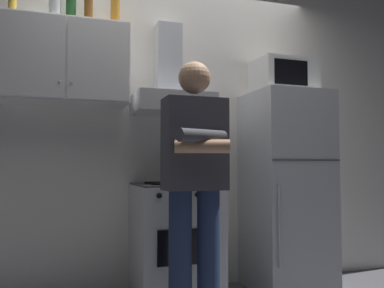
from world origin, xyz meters
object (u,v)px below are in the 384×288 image
(range_hood, at_px, (171,90))
(microwave, at_px, (284,77))
(bottle_spice_jar, at_px, (12,7))
(bottle_liquor_amber, at_px, (115,11))
(refrigerator, at_px, (286,190))
(stove_oven, at_px, (175,242))
(upper_cabinet, at_px, (65,63))
(bottle_beer_brown, at_px, (89,7))
(cooking_pot, at_px, (197,176))
(bottle_canister_steel, at_px, (55,10))
(bottle_wine_green, at_px, (71,4))
(person_standing, at_px, (195,182))

(range_hood, height_order, microwave, range_hood)
(bottle_spice_jar, distance_m, bottle_liquor_amber, 0.72)
(refrigerator, height_order, bottle_liquor_amber, bottle_liquor_amber)
(stove_oven, height_order, bottle_spice_jar, bottle_spice_jar)
(bottle_liquor_amber, bearing_deg, microwave, -4.37)
(upper_cabinet, distance_m, bottle_beer_brown, 0.46)
(stove_oven, distance_m, cooking_pot, 0.52)
(bottle_canister_steel, xyz_separation_m, bottle_wine_green, (0.11, 0.02, 0.06))
(range_hood, bearing_deg, stove_oven, -90.00)
(bottle_wine_green, relative_size, bottle_liquor_amber, 1.14)
(range_hood, distance_m, person_standing, 1.01)
(microwave, bearing_deg, upper_cabinet, 176.52)
(person_standing, height_order, bottle_spice_jar, bottle_spice_jar)
(bottle_canister_steel, height_order, bottle_spice_jar, bottle_canister_steel)
(bottle_wine_green, height_order, bottle_liquor_amber, bottle_wine_green)
(bottle_canister_steel, bearing_deg, upper_cabinet, 2.24)
(cooking_pot, relative_size, bottle_beer_brown, 1.06)
(person_standing, distance_m, bottle_liquor_amber, 1.53)
(microwave, relative_size, bottle_canister_steel, 2.62)
(upper_cabinet, bearing_deg, bottle_beer_brown, -4.18)
(bottle_spice_jar, bearing_deg, stove_oven, -5.61)
(bottle_canister_steel, distance_m, bottle_spice_jar, 0.29)
(cooking_pot, relative_size, bottle_wine_green, 0.94)
(cooking_pot, bearing_deg, refrigerator, 8.32)
(upper_cabinet, relative_size, bottle_wine_green, 2.89)
(range_hood, relative_size, bottle_spice_jar, 5.08)
(range_hood, distance_m, bottle_spice_jar, 1.28)
(bottle_liquor_amber, bearing_deg, upper_cabinet, -179.96)
(person_standing, bearing_deg, bottle_liquor_amber, 118.32)
(stove_oven, bearing_deg, bottle_spice_jar, 174.39)
(bottle_liquor_amber, bearing_deg, range_hood, 0.13)
(range_hood, height_order, bottle_wine_green, bottle_wine_green)
(person_standing, bearing_deg, refrigerator, 31.23)
(range_hood, relative_size, refrigerator, 0.47)
(bottle_spice_jar, bearing_deg, cooking_pot, -10.22)
(upper_cabinet, relative_size, bottle_canister_steel, 4.92)
(bottle_wine_green, bearing_deg, bottle_beer_brown, -13.14)
(upper_cabinet, height_order, bottle_spice_jar, bottle_spice_jar)
(person_standing, relative_size, bottle_wine_green, 5.27)
(range_hood, distance_m, bottle_wine_green, 0.97)
(upper_cabinet, xyz_separation_m, stove_oven, (0.80, -0.13, -1.32))
(stove_oven, distance_m, bottle_liquor_amber, 1.81)
(bottle_beer_brown, distance_m, bottle_liquor_amber, 0.20)
(upper_cabinet, xyz_separation_m, bottle_canister_steel, (-0.08, -0.00, 0.38))
(cooking_pot, relative_size, bottle_canister_steel, 1.59)
(stove_oven, distance_m, refrigerator, 1.02)
(upper_cabinet, bearing_deg, range_hood, 0.09)
(upper_cabinet, distance_m, cooking_pot, 1.27)
(stove_oven, height_order, person_standing, person_standing)
(bottle_beer_brown, bearing_deg, range_hood, 1.14)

